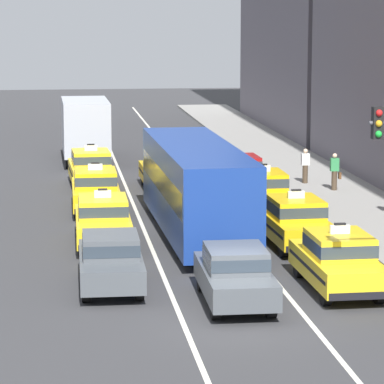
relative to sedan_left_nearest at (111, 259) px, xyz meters
The scene contains 18 objects.
ground_plane 4.84m from the sedan_left_nearest, 47.41° to the right, with size 160.00×160.00×0.00m, color #353538.
lane_stripe_left_center 16.59m from the sedan_left_nearest, 84.37° to the left, with size 0.14×80.00×0.01m, color silver.
lane_stripe_center_right 17.20m from the sedan_left_nearest, 73.69° to the left, with size 0.14×80.00×0.01m, color silver.
sidewalk_curb 15.53m from the sedan_left_nearest, 47.79° to the left, with size 4.00×90.00×0.15m, color gray.
sedan_left_nearest is the anchor object (origin of this frame).
taxi_left_second 5.64m from the sedan_left_nearest, 89.50° to the left, with size 1.88×4.58×1.96m.
taxi_left_third 11.86m from the sedan_left_nearest, 89.75° to the left, with size 1.87×4.58×1.96m.
taxi_left_fourth 17.65m from the sedan_left_nearest, 89.72° to the left, with size 1.97×4.62×1.96m.
box_truck_left_fifth 25.86m from the sedan_left_nearest, 89.82° to the left, with size 2.36×6.99×3.27m.
sedan_center_nearest 3.85m from the sedan_left_nearest, 32.72° to the right, with size 1.83×4.33×1.58m.
bus_center_second 7.58m from the sedan_left_nearest, 63.60° to the left, with size 2.76×11.25×3.22m.
taxi_center_third 16.72m from the sedan_left_nearest, 78.90° to the left, with size 1.88×4.58×1.96m.
taxi_right_nearest 6.44m from the sedan_left_nearest, ahead, with size 1.86×4.58×1.96m.
taxi_right_second 7.93m from the sedan_left_nearest, 36.13° to the left, with size 1.94×4.61×1.96m.
taxi_right_third 12.43m from the sedan_left_nearest, 58.72° to the left, with size 1.83×4.56×1.96m.
sedan_right_fourth 16.98m from the sedan_left_nearest, 67.69° to the left, with size 1.87×4.34×1.58m.
pedestrian_near_crosswalk 18.01m from the sedan_left_nearest, 54.68° to the left, with size 0.47×0.24×1.59m.
pedestrian_mid_block 19.26m from the sedan_left_nearest, 60.12° to the left, with size 0.36×0.24×1.54m.
Camera 1 is at (-4.75, -26.33, 7.89)m, focal length 100.82 mm.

